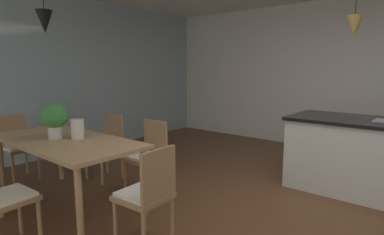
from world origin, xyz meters
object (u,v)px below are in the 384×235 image
(chair_near_right, at_px, (0,196))
(potted_plant_on_table, at_px, (54,117))
(kitchen_island, at_px, (382,159))
(chair_kitchen_end, at_px, (148,193))
(chair_far_right, at_px, (148,154))
(chair_far_left, at_px, (107,144))
(dining_table, at_px, (66,145))
(vase_on_dining_table, at_px, (78,129))
(chair_window_end, at_px, (17,145))

(chair_near_right, bearing_deg, potted_plant_on_table, 124.41)
(chair_near_right, distance_m, kitchen_island, 3.94)
(chair_kitchen_end, relative_size, potted_plant_on_table, 2.20)
(chair_far_right, distance_m, kitchen_island, 2.75)
(chair_kitchen_end, bearing_deg, chair_far_left, 154.68)
(dining_table, distance_m, chair_near_right, 0.93)
(kitchen_island, bearing_deg, chair_far_right, -143.10)
(dining_table, bearing_deg, chair_near_right, -62.71)
(chair_kitchen_end, height_order, vase_on_dining_table, vase_on_dining_table)
(dining_table, xyz_separation_m, chair_window_end, (-1.29, -0.00, -0.20))
(chair_window_end, distance_m, chair_kitchen_end, 2.59)
(dining_table, xyz_separation_m, chair_kitchen_end, (1.29, 0.00, -0.20))
(dining_table, relative_size, chair_kitchen_end, 2.12)
(chair_far_left, distance_m, potted_plant_on_table, 1.05)
(chair_window_end, xyz_separation_m, chair_far_right, (1.71, 0.81, 0.00))
(chair_far_left, bearing_deg, kitchen_island, 28.58)
(chair_far_left, relative_size, chair_window_end, 1.00)
(chair_near_right, bearing_deg, dining_table, 117.29)
(chair_far_right, relative_size, vase_on_dining_table, 4.16)
(chair_far_left, relative_size, chair_near_right, 1.00)
(chair_far_left, height_order, chair_window_end, same)
(chair_far_left, xyz_separation_m, chair_near_right, (0.84, -1.62, 0.00))
(chair_far_right, bearing_deg, dining_table, -117.09)
(dining_table, relative_size, potted_plant_on_table, 4.67)
(chair_kitchen_end, bearing_deg, potted_plant_on_table, -177.71)
(chair_window_end, bearing_deg, dining_table, 0.14)
(chair_kitchen_end, bearing_deg, kitchen_island, 61.78)
(chair_kitchen_end, bearing_deg, chair_near_right, -137.08)
(potted_plant_on_table, relative_size, vase_on_dining_table, 1.89)
(chair_near_right, height_order, vase_on_dining_table, vase_on_dining_table)
(dining_table, height_order, chair_near_right, chair_near_right)
(chair_far_right, relative_size, kitchen_island, 0.41)
(dining_table, bearing_deg, potted_plant_on_table, -151.91)
(chair_far_left, height_order, vase_on_dining_table, vase_on_dining_table)
(chair_far_right, relative_size, chair_near_right, 1.00)
(dining_table, distance_m, kitchen_island, 3.59)
(potted_plant_on_table, bearing_deg, chair_far_right, 59.21)
(chair_kitchen_end, xyz_separation_m, potted_plant_on_table, (-1.39, -0.06, 0.50))
(chair_window_end, xyz_separation_m, chair_near_right, (1.71, -0.81, 0.00))
(chair_window_end, xyz_separation_m, chair_kitchen_end, (2.59, 0.01, 0.00))
(vase_on_dining_table, bearing_deg, potted_plant_on_table, -139.09)
(chair_far_left, distance_m, chair_near_right, 1.82)
(chair_window_end, xyz_separation_m, kitchen_island, (3.90, 2.46, -0.01))
(chair_kitchen_end, height_order, kitchen_island, kitchen_island)
(chair_window_end, height_order, chair_far_right, same)
(chair_window_end, height_order, vase_on_dining_table, vase_on_dining_table)
(chair_window_end, relative_size, kitchen_island, 0.41)
(dining_table, distance_m, chair_far_left, 0.93)
(chair_far_right, height_order, chair_kitchen_end, same)
(chair_window_end, distance_m, vase_on_dining_table, 1.43)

